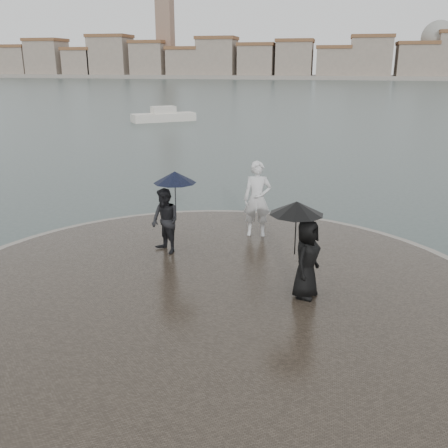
# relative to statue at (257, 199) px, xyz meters

# --- Properties ---
(ground) EXTENTS (400.00, 400.00, 0.00)m
(ground) POSITION_rel_statue_xyz_m (-0.35, -7.33, -1.38)
(ground) COLOR #2B3835
(ground) RESTS_ON ground
(kerb_ring) EXTENTS (12.50, 12.50, 0.32)m
(kerb_ring) POSITION_rel_statue_xyz_m (-0.35, -3.83, -1.22)
(kerb_ring) COLOR gray
(kerb_ring) RESTS_ON ground
(quay_tip) EXTENTS (11.90, 11.90, 0.36)m
(quay_tip) POSITION_rel_statue_xyz_m (-0.35, -3.83, -1.20)
(quay_tip) COLOR #2D261E
(quay_tip) RESTS_ON ground
(statue) EXTENTS (0.79, 0.56, 2.04)m
(statue) POSITION_rel_statue_xyz_m (0.00, 0.00, 0.00)
(statue) COLOR silver
(statue) RESTS_ON quay_tip
(visitor_left) EXTENTS (1.27, 1.10, 2.04)m
(visitor_left) POSITION_rel_statue_xyz_m (-1.93, -1.74, 0.09)
(visitor_left) COLOR black
(visitor_left) RESTS_ON quay_tip
(visitor_right) EXTENTS (1.15, 1.09, 1.95)m
(visitor_right) POSITION_rel_statue_xyz_m (1.47, -3.49, 0.11)
(visitor_right) COLOR black
(visitor_right) RESTS_ON quay_tip
(far_skyline) EXTENTS (260.00, 20.00, 37.00)m
(far_skyline) POSITION_rel_statue_xyz_m (-6.64, 153.38, 4.23)
(far_skyline) COLOR gray
(far_skyline) RESTS_ON ground
(boats) EXTENTS (40.34, 11.80, 1.50)m
(boats) POSITION_rel_statue_xyz_m (4.87, 32.60, -1.00)
(boats) COLOR silver
(boats) RESTS_ON ground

